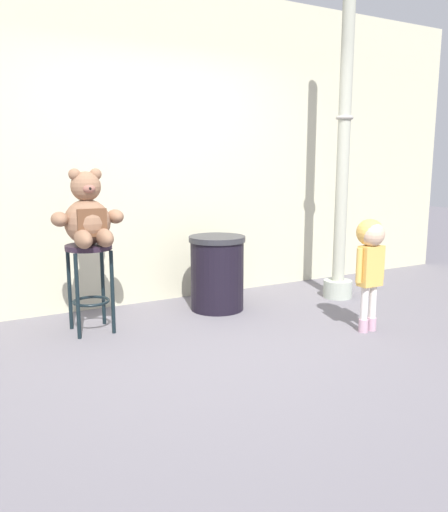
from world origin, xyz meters
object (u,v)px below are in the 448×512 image
object	(u,v)px
lamppost	(342,174)
teddy_bear	(88,217)
bar_stool_with_teddy	(90,270)
trash_bin	(217,273)
child_walking	(370,251)

from	to	relation	value
lamppost	teddy_bear	bearing A→B (deg)	177.30
teddy_bear	lamppost	distance (m)	2.54
bar_stool_with_teddy	lamppost	distance (m)	2.63
teddy_bear	trash_bin	size ratio (longest dim) A/B	0.86
bar_stool_with_teddy	lamppost	world-z (taller)	lamppost
teddy_bear	trash_bin	bearing A→B (deg)	4.65
bar_stool_with_teddy	teddy_bear	bearing A→B (deg)	-90.00
teddy_bear	lamppost	xyz separation A→B (m)	(2.52, -0.12, 0.32)
teddy_bear	lamppost	bearing A→B (deg)	-2.70
trash_bin	lamppost	bearing A→B (deg)	-9.49
teddy_bear	lamppost	size ratio (longest dim) A/B	0.19
teddy_bear	child_walking	xyz separation A→B (m)	(2.00, -1.07, -0.27)
bar_stool_with_teddy	lamppost	bearing A→B (deg)	-3.36
child_walking	trash_bin	size ratio (longest dim) A/B	1.33
bar_stool_with_teddy	teddy_bear	xyz separation A→B (m)	(-0.00, -0.03, 0.44)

